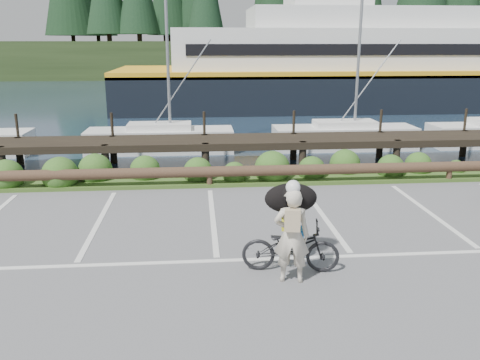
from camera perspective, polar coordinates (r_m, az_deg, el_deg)
name	(u,v)px	position (r m, az deg, el deg)	size (l,w,h in m)	color
ground	(216,252)	(10.00, -2.69, -8.12)	(72.00, 72.00, 0.00)	#58585B
harbor_backdrop	(200,66)	(87.68, -4.51, 12.66)	(170.00, 160.00, 30.00)	#162637
vegetation_strip	(209,179)	(15.00, -3.50, 0.11)	(34.00, 1.60, 0.10)	#3D5B21
log_rail	(210,187)	(14.34, -3.42, -0.81)	(32.00, 0.30, 0.60)	#443021
bicycle	(291,247)	(9.11, 5.69, -7.50)	(0.60, 1.73, 0.91)	black
cyclist	(292,236)	(8.60, 5.82, -6.24)	(0.60, 0.40, 1.65)	beige
dog	(291,198)	(9.38, 5.74, -2.04)	(0.98, 0.48, 0.56)	black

